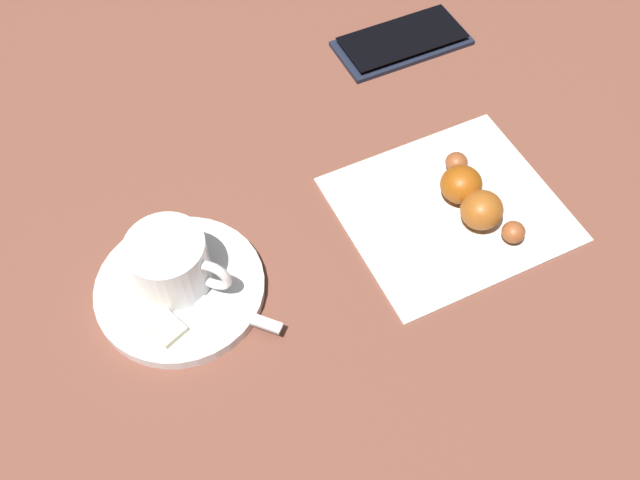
{
  "coord_description": "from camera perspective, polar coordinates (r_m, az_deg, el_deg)",
  "views": [
    {
      "loc": [
        0.14,
        0.27,
        0.5
      ],
      "look_at": [
        -0.02,
        -0.02,
        0.01
      ],
      "focal_mm": 39.81,
      "sensor_mm": 36.0,
      "label": 1
    }
  ],
  "objects": [
    {
      "name": "teaspoon",
      "position": [
        0.57,
        -10.81,
        -4.55
      ],
      "size": [
        0.09,
        0.11,
        0.01
      ],
      "color": "silver",
      "rests_on": "saucer"
    },
    {
      "name": "espresso_cup",
      "position": [
        0.56,
        -11.93,
        -1.77
      ],
      "size": [
        0.07,
        0.07,
        0.05
      ],
      "color": "white",
      "rests_on": "saucer"
    },
    {
      "name": "cell_phone",
      "position": [
        0.78,
        6.62,
        15.61
      ],
      "size": [
        0.14,
        0.07,
        0.01
      ],
      "color": "#1B2132",
      "rests_on": "ground"
    },
    {
      "name": "sugar_packet",
      "position": [
        0.57,
        -13.29,
        -5.92
      ],
      "size": [
        0.04,
        0.06,
        0.01
      ],
      "primitive_type": "cube",
      "rotation": [
        0.0,
        0.0,
        8.16
      ],
      "color": "beige",
      "rests_on": "saucer"
    },
    {
      "name": "croissant",
      "position": [
        0.62,
        12.21,
        3.41
      ],
      "size": [
        0.05,
        0.11,
        0.03
      ],
      "color": "brown",
      "rests_on": "napkin"
    },
    {
      "name": "ground_plane",
      "position": [
        0.59,
        -0.66,
        -2.84
      ],
      "size": [
        1.8,
        1.8,
        0.0
      ],
      "primitive_type": "plane",
      "color": "brown"
    },
    {
      "name": "saucer",
      "position": [
        0.58,
        -11.16,
        -3.86
      ],
      "size": [
        0.14,
        0.14,
        0.01
      ],
      "primitive_type": "cylinder",
      "color": "white",
      "rests_on": "ground"
    },
    {
      "name": "napkin",
      "position": [
        0.63,
        10.26,
        2.66
      ],
      "size": [
        0.2,
        0.18,
        0.0
      ],
      "primitive_type": "cube",
      "rotation": [
        0.0,
        0.0,
        -0.06
      ],
      "color": "silver",
      "rests_on": "ground"
    }
  ]
}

